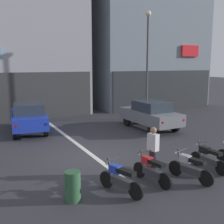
# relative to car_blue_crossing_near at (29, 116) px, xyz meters

# --- Properties ---
(ground_plane) EXTENTS (120.00, 120.00, 0.00)m
(ground_plane) POSITION_rel_car_blue_crossing_near_xyz_m (1.58, -5.44, -0.89)
(ground_plane) COLOR #333338
(lane_centre_line) EXTENTS (0.20, 18.00, 0.01)m
(lane_centre_line) POSITION_rel_car_blue_crossing_near_xyz_m (1.58, 0.56, -0.88)
(lane_centre_line) COLOR silver
(lane_centre_line) RESTS_ON ground
(building_far_right) EXTENTS (10.16, 9.25, 19.08)m
(building_far_right) POSITION_rel_car_blue_crossing_near_xyz_m (11.77, 7.86, 8.64)
(building_far_right) COLOR gray
(building_far_right) RESTS_ON ground
(car_blue_crossing_near) EXTENTS (2.25, 4.28, 1.64)m
(car_blue_crossing_near) POSITION_rel_car_blue_crossing_near_xyz_m (0.00, 0.00, 0.00)
(car_blue_crossing_near) COLOR black
(car_blue_crossing_near) RESTS_ON ground
(car_grey_parked_kerbside) EXTENTS (1.86, 4.14, 1.64)m
(car_grey_parked_kerbside) POSITION_rel_car_blue_crossing_near_xyz_m (6.47, -2.37, 0.00)
(car_grey_parked_kerbside) COLOR black
(car_grey_parked_kerbside) RESTS_ON ground
(car_black_down_street) EXTENTS (2.21, 4.27, 1.64)m
(car_black_down_street) POSITION_rel_car_blue_crossing_near_xyz_m (2.69, 8.44, 0.00)
(car_black_down_street) COLOR black
(car_black_down_street) RESTS_ON ground
(street_lamp) EXTENTS (0.36, 0.36, 7.14)m
(street_lamp) POSITION_rel_car_blue_crossing_near_xyz_m (7.88, 0.17, 3.43)
(street_lamp) COLOR #47474C
(street_lamp) RESTS_ON ground
(motorcycle_blue_row_leftmost) EXTENTS (0.69, 1.60, 0.98)m
(motorcycle_blue_row_leftmost) POSITION_rel_car_blue_crossing_near_xyz_m (0.98, -8.85, -0.43)
(motorcycle_blue_row_leftmost) COLOR black
(motorcycle_blue_row_leftmost) RESTS_ON ground
(motorcycle_red_row_left_mid) EXTENTS (0.55, 1.66, 0.98)m
(motorcycle_red_row_left_mid) POSITION_rel_car_blue_crossing_near_xyz_m (2.21, -8.65, -0.43)
(motorcycle_red_row_left_mid) COLOR black
(motorcycle_red_row_left_mid) RESTS_ON ground
(motorcycle_silver_row_centre) EXTENTS (0.60, 1.64, 0.98)m
(motorcycle_silver_row_centre) POSITION_rel_car_blue_crossing_near_xyz_m (3.43, -9.06, -0.43)
(motorcycle_silver_row_centre) COLOR black
(motorcycle_silver_row_centre) RESTS_ON ground
(motorcycle_black_row_right_mid) EXTENTS (0.55, 1.67, 0.98)m
(motorcycle_black_row_right_mid) POSITION_rel_car_blue_crossing_near_xyz_m (4.66, -8.64, -0.43)
(motorcycle_black_row_right_mid) COLOR black
(motorcycle_black_row_right_mid) RESTS_ON ground
(person_by_motorcycles) EXTENTS (0.31, 0.41, 1.67)m
(person_by_motorcycles) POSITION_rel_car_blue_crossing_near_xyz_m (2.64, -8.10, -0.03)
(person_by_motorcycles) COLOR #23232D
(person_by_motorcycles) RESTS_ON ground
(trash_bin) EXTENTS (0.44, 0.44, 0.85)m
(trash_bin) POSITION_rel_car_blue_crossing_near_xyz_m (-0.40, -8.66, -0.46)
(trash_bin) COLOR #2D5938
(trash_bin) RESTS_ON ground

